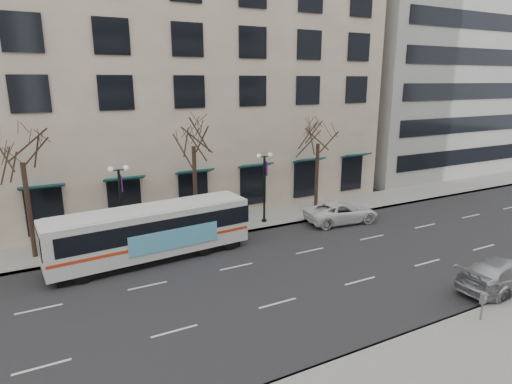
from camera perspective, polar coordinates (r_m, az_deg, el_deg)
ground at (r=22.59m, az=-0.11°, el=-12.08°), size 160.00×160.00×0.00m
sidewalk_far at (r=32.10m, az=0.40°, el=-3.65°), size 80.00×4.00×0.15m
building_hotel at (r=39.62m, az=-17.68°, el=16.67°), size 40.00×20.00×24.00m
building_office at (r=57.20m, az=20.42°, el=21.19°), size 25.00×20.00×35.00m
tree_far_left at (r=26.94m, az=-28.95°, el=5.45°), size 3.60×3.60×8.34m
tree_far_mid at (r=28.46m, az=-8.39°, el=7.94°), size 3.60×3.60×8.55m
tree_far_right at (r=33.16m, az=8.32°, el=8.04°), size 3.60×3.60×8.06m
lamp_post_left at (r=27.43m, az=-17.54°, el=-1.30°), size 1.22×0.45×5.21m
lamp_post_right at (r=30.63m, az=1.13°, el=1.03°), size 1.22×0.45×5.21m
city_bus at (r=25.52m, az=-13.67°, el=-5.09°), size 11.79×3.45×3.15m
silver_car at (r=25.05m, az=30.05°, el=-9.40°), size 5.57×2.49×1.59m
white_pickup at (r=32.10m, az=11.30°, el=-2.66°), size 5.73×3.13×1.52m
pay_station at (r=21.19m, az=28.01°, el=-12.67°), size 0.29×0.21×1.24m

